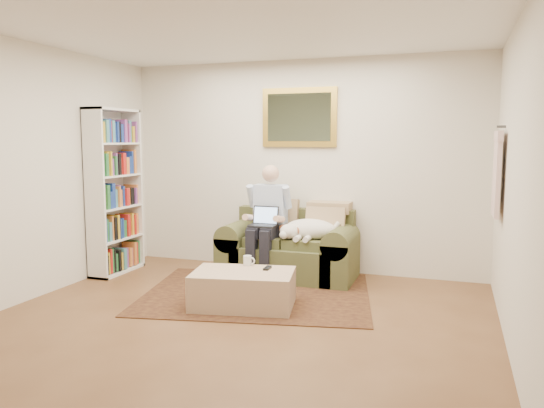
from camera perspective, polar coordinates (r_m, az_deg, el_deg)
The scene contains 12 objects.
room_shell at distance 4.59m, azimuth -4.26°, elevation 2.82°, with size 4.51×5.00×2.61m.
rug at distance 5.71m, azimuth -1.61°, elevation -9.57°, with size 2.34×1.87×0.01m, color black.
sofa at distance 6.33m, azimuth 1.82°, elevation -5.43°, with size 1.58×0.80×0.95m.
seated_man at distance 6.20m, azimuth -0.66°, elevation -2.00°, with size 0.52×0.74×1.33m, color #8CA3D8, non-canonical shape.
laptop at distance 6.14m, azimuth -0.85°, elevation -1.79°, with size 0.31×0.24×0.22m.
sleeping_dog at distance 6.12m, azimuth 4.15°, elevation -2.72°, with size 0.65×0.41×0.24m, color white, non-canonical shape.
ottoman at distance 5.24m, azimuth -3.12°, elevation -9.14°, with size 0.97×0.62×0.35m, color #CDAE89.
coffee_mug at distance 5.44m, azimuth -2.66°, elevation -6.09°, with size 0.08×0.08×0.10m, color white.
tv_remote at distance 5.29m, azimuth -0.50°, elevation -6.90°, with size 0.05×0.15×0.02m, color black.
bookshelf at distance 6.73m, azimuth -16.58°, elevation 1.29°, with size 0.28×0.80×2.00m, color white, non-canonical shape.
wall_mirror at distance 6.58m, azimuth 2.94°, elevation 9.29°, with size 0.94×0.04×0.72m.
hanging_shirt at distance 5.47m, azimuth 23.04°, elevation 3.47°, with size 0.06×0.52×0.90m, color beige, non-canonical shape.
Camera 1 is at (1.81, -3.85, 1.62)m, focal length 35.00 mm.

